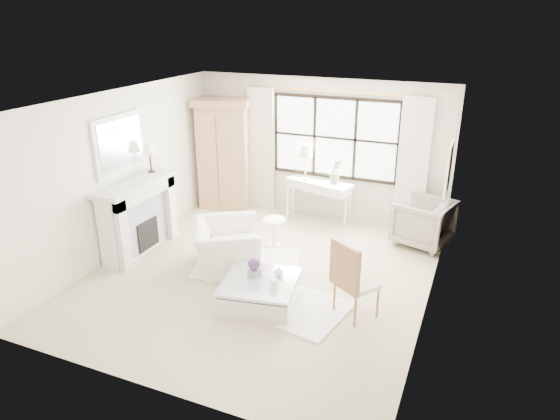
{
  "coord_description": "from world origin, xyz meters",
  "views": [
    {
      "loc": [
        2.94,
        -6.2,
        3.83
      ],
      "look_at": [
        0.24,
        0.2,
        1.05
      ],
      "focal_mm": 32.0,
      "sensor_mm": 36.0,
      "label": 1
    }
  ],
  "objects_px": {
    "armoire": "(225,153)",
    "club_armchair": "(227,246)",
    "coffee_table": "(260,293)",
    "console_table": "(319,200)"
  },
  "relations": [
    {
      "from": "console_table",
      "to": "coffee_table",
      "type": "relative_size",
      "value": 1.19
    },
    {
      "from": "console_table",
      "to": "club_armchair",
      "type": "bearing_deg",
      "value": -91.19
    },
    {
      "from": "armoire",
      "to": "coffee_table",
      "type": "height_order",
      "value": "armoire"
    },
    {
      "from": "console_table",
      "to": "coffee_table",
      "type": "xyz_separation_m",
      "value": [
        0.24,
        -3.22,
        -0.22
      ]
    },
    {
      "from": "console_table",
      "to": "coffee_table",
      "type": "distance_m",
      "value": 3.24
    },
    {
      "from": "armoire",
      "to": "club_armchair",
      "type": "distance_m",
      "value": 2.85
    },
    {
      "from": "armoire",
      "to": "club_armchair",
      "type": "relative_size",
      "value": 1.99
    },
    {
      "from": "club_armchair",
      "to": "coffee_table",
      "type": "relative_size",
      "value": 0.97
    },
    {
      "from": "coffee_table",
      "to": "club_armchair",
      "type": "bearing_deg",
      "value": 129.83
    },
    {
      "from": "armoire",
      "to": "coffee_table",
      "type": "xyz_separation_m",
      "value": [
        2.27,
        -3.2,
        -0.96
      ]
    }
  ]
}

